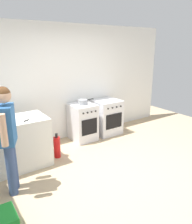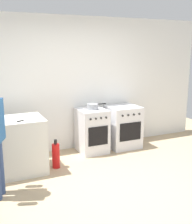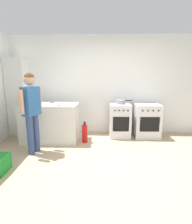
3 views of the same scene
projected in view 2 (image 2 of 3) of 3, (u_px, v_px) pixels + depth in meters
ground_plane at (113, 190)px, 4.03m from camera, size 8.00×8.00×0.00m
back_wall at (68, 85)px, 5.48m from camera, size 6.00×0.10×2.60m
counter_unit at (3, 148)px, 4.46m from camera, size 1.30×0.70×0.90m
oven_left at (92, 130)px, 5.48m from camera, size 0.52×0.62×0.85m
oven_right at (123, 127)px, 5.75m from camera, size 0.63×0.62×0.85m
pot at (93, 106)px, 5.38m from camera, size 0.40×0.22×0.11m
knife_utility at (23, 120)px, 4.33m from camera, size 0.24×0.14×0.01m
fire_extinguisher at (56, 156)px, 4.75m from camera, size 0.13×0.13×0.50m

